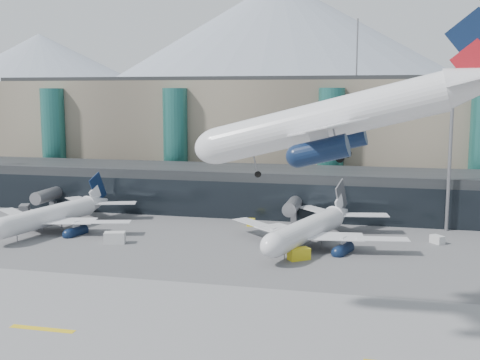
# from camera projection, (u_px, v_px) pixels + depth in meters

# --- Properties ---
(ground) EXTENTS (900.00, 900.00, 0.00)m
(ground) POSITION_uv_depth(u_px,v_px,m) (242.00, 299.00, 78.57)
(ground) COLOR #515154
(ground) RESTS_ON ground
(runway_strip) EXTENTS (400.00, 40.00, 0.04)m
(runway_strip) POSITION_uv_depth(u_px,v_px,m) (211.00, 346.00, 64.12)
(runway_strip) COLOR slate
(runway_strip) RESTS_ON ground
(runway_markings) EXTENTS (128.00, 1.00, 0.02)m
(runway_markings) POSITION_uv_depth(u_px,v_px,m) (211.00, 346.00, 64.11)
(runway_markings) COLOR gold
(runway_markings) RESTS_ON ground
(concourse) EXTENTS (170.00, 27.00, 10.00)m
(concourse) POSITION_uv_depth(u_px,v_px,m) (301.00, 192.00, 133.46)
(concourse) COLOR black
(concourse) RESTS_ON ground
(terminal_main) EXTENTS (130.00, 30.00, 31.00)m
(terminal_main) POSITION_uv_depth(u_px,v_px,m) (228.00, 134.00, 168.72)
(terminal_main) COLOR gray
(terminal_main) RESTS_ON ground
(teal_towers) EXTENTS (116.40, 19.40, 46.00)m
(teal_towers) POSITION_uv_depth(u_px,v_px,m) (251.00, 144.00, 151.24)
(teal_towers) COLOR #23635C
(teal_towers) RESTS_ON ground
(mountain_ridge) EXTENTS (910.00, 400.00, 110.00)m
(mountain_ridge) POSITION_uv_depth(u_px,v_px,m) (383.00, 66.00, 434.34)
(mountain_ridge) COLOR gray
(mountain_ridge) RESTS_ON ground
(lightmast_mid) EXTENTS (3.00, 1.20, 25.60)m
(lightmast_mid) POSITION_uv_depth(u_px,v_px,m) (450.00, 158.00, 115.90)
(lightmast_mid) COLOR slate
(lightmast_mid) RESTS_ON ground
(hero_jet) EXTENTS (35.94, 36.35, 11.75)m
(hero_jet) POSITION_uv_depth(u_px,v_px,m) (357.00, 105.00, 62.40)
(hero_jet) COLOR silver
(hero_jet) RESTS_ON ground
(jet_parked_left) EXTENTS (33.83, 34.44, 11.10)m
(jet_parked_left) POSITION_uv_depth(u_px,v_px,m) (60.00, 208.00, 119.31)
(jet_parked_left) COLOR silver
(jet_parked_left) RESTS_ON ground
(jet_parked_mid) EXTENTS (34.07, 35.82, 11.50)m
(jet_parked_mid) POSITION_uv_depth(u_px,v_px,m) (315.00, 220.00, 107.04)
(jet_parked_mid) COLOR silver
(jet_parked_mid) RESTS_ON ground
(veh_a) EXTENTS (4.10, 2.99, 2.07)m
(veh_a) POSITION_uv_depth(u_px,v_px,m) (115.00, 238.00, 107.73)
(veh_a) COLOR #BBBBBB
(veh_a) RESTS_ON ground
(veh_b) EXTENTS (1.55, 2.38, 1.33)m
(veh_b) POSITION_uv_depth(u_px,v_px,m) (251.00, 222.00, 122.38)
(veh_b) COLOR gold
(veh_b) RESTS_ON ground
(veh_f) EXTENTS (3.30, 4.15, 2.05)m
(veh_f) POSITION_uv_depth(u_px,v_px,m) (24.00, 209.00, 134.17)
(veh_f) COLOR #515156
(veh_f) RESTS_ON ground
(veh_g) EXTENTS (2.70, 2.86, 1.46)m
(veh_g) POSITION_uv_depth(u_px,v_px,m) (437.00, 240.00, 107.71)
(veh_g) COLOR #BBBBBB
(veh_g) RESTS_ON ground
(veh_h) EXTENTS (3.85, 3.53, 1.91)m
(veh_h) POSITION_uv_depth(u_px,v_px,m) (299.00, 254.00, 97.17)
(veh_h) COLOR gold
(veh_h) RESTS_ON ground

